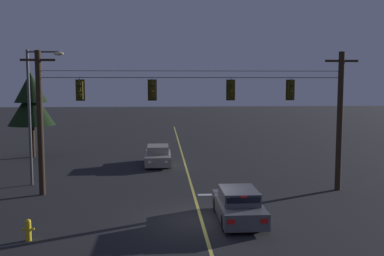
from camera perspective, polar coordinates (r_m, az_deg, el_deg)
name	(u,v)px	position (r m, az deg, el deg)	size (l,w,h in m)	color
ground_plane	(201,220)	(19.95, 1.19, -11.56)	(180.00, 180.00, 0.00)	black
lane_centre_stripe	(187,171)	(30.54, -0.65, -5.41)	(0.14, 60.00, 0.01)	#D1C64C
stop_bar_paint	(230,194)	(24.32, 4.78, -8.37)	(3.40, 0.36, 0.01)	silver
signal_span_assembly	(193,120)	(24.04, 0.16, 1.04)	(17.88, 0.32, 7.60)	#2D2116
traffic_light_leftmost	(80,90)	(24.25, -14.04, 4.68)	(0.48, 0.41, 1.22)	black
traffic_light_left_inner	(152,90)	(23.89, -5.07, 4.82)	(0.48, 0.41, 1.22)	black
traffic_light_centre	(231,90)	(24.17, 4.98, 4.83)	(0.48, 0.41, 1.22)	black
traffic_light_right_inner	(291,90)	(24.89, 12.44, 4.74)	(0.48, 0.41, 1.22)	black
car_waiting_near_lane	(238,205)	(19.86, 5.90, -9.73)	(1.80, 4.33, 1.39)	#4C4C51
car_oncoming_lead	(158,156)	(32.66, -4.33, -3.53)	(1.80, 4.42, 1.39)	gray
street_lamp_corner	(35,104)	(27.28, -19.31, 2.85)	(2.11, 0.30, 7.79)	#4C4F54
tree_verge_near	(31,102)	(37.63, -19.71, 3.17)	(3.63, 3.63, 6.73)	#332316
fire_hydrant	(28,229)	(18.43, -20.04, -11.97)	(0.44, 0.22, 0.84)	gold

